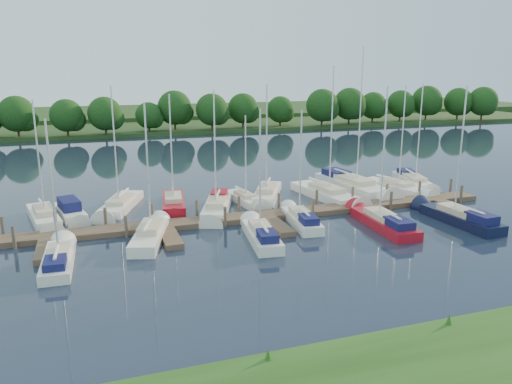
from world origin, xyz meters
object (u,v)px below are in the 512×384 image
object	(u,v)px
dock	(268,218)
sailboat_s_2	(261,236)
sailboat_n_5	(245,200)
sailboat_n_0	(44,219)
motorboat	(70,213)

from	to	relation	value
dock	sailboat_s_2	world-z (taller)	sailboat_s_2
sailboat_n_5	sailboat_n_0	bearing A→B (deg)	-6.80
motorboat	sailboat_n_0	bearing A→B (deg)	7.84
dock	motorboat	bearing A→B (deg)	158.00
sailboat_s_2	dock	bearing A→B (deg)	71.70
motorboat	sailboat_s_2	world-z (taller)	sailboat_s_2
motorboat	sailboat_n_5	size ratio (longest dim) A/B	0.74
motorboat	sailboat_n_5	world-z (taller)	sailboat_n_5
motorboat	sailboat_n_5	xyz separation A→B (m)	(14.54, -0.35, -0.10)
dock	motorboat	world-z (taller)	motorboat
sailboat_n_0	motorboat	world-z (taller)	sailboat_n_0
dock	sailboat_n_0	world-z (taller)	sailboat_n_0
sailboat_n_5	dock	bearing A→B (deg)	83.10
motorboat	sailboat_s_2	size ratio (longest dim) A/B	0.63
sailboat_n_0	sailboat_n_5	distance (m)	16.43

